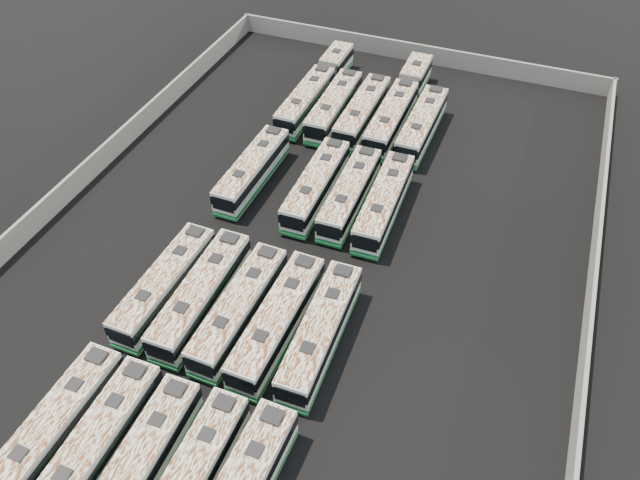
{
  "coord_description": "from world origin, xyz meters",
  "views": [
    {
      "loc": [
        14.6,
        -32.35,
        36.51
      ],
      "look_at": [
        1.35,
        1.48,
        1.6
      ],
      "focal_mm": 35.0,
      "sensor_mm": 36.0,
      "label": 1
    }
  ],
  "objects": [
    {
      "name": "ground",
      "position": [
        0.0,
        0.0,
        0.0
      ],
      "size": [
        140.0,
        140.0,
        0.0
      ],
      "primitive_type": "plane",
      "color": "black",
      "rests_on": "ground"
    },
    {
      "name": "perimeter_wall",
      "position": [
        0.0,
        0.0,
        1.1
      ],
      "size": [
        45.2,
        73.2,
        2.2
      ],
      "color": "slate",
      "rests_on": "ground"
    },
    {
      "name": "bus_front_far_left",
      "position": [
        -7.71,
        -20.13,
        1.64
      ],
      "size": [
        2.6,
        11.43,
        3.21
      ],
      "rotation": [
        0.0,
        0.0,
        -0.02
      ],
      "color": "white",
      "rests_on": "ground"
    },
    {
      "name": "bus_front_left",
      "position": [
        -4.61,
        -20.24,
        1.66
      ],
      "size": [
        2.54,
        11.55,
        3.25
      ],
      "rotation": [
        0.0,
        0.0,
        0.01
      ],
      "color": "white",
      "rests_on": "ground"
    },
    {
      "name": "bus_front_center",
      "position": [
        -1.51,
        -20.29,
        1.62
      ],
      "size": [
        2.61,
        11.29,
        3.17
      ],
      "rotation": [
        0.0,
        0.0,
        0.02
      ],
      "color": "white",
      "rests_on": "ground"
    },
    {
      "name": "bus_midfront_far_left",
      "position": [
        -7.72,
        -7.32,
        1.62
      ],
      "size": [
        2.64,
        11.32,
        3.18
      ],
      "rotation": [
        0.0,
        0.0,
        -0.02
      ],
      "color": "white",
      "rests_on": "ground"
    },
    {
      "name": "bus_midfront_left",
      "position": [
        -4.64,
        -7.27,
        1.68
      ],
      "size": [
        2.54,
        11.69,
        3.29
      ],
      "rotation": [
        0.0,
        0.0,
        0.01
      ],
      "color": "white",
      "rests_on": "ground"
    },
    {
      "name": "bus_midfront_center",
      "position": [
        -1.43,
        -7.44,
        1.65
      ],
      "size": [
        2.66,
        11.47,
        3.22
      ],
      "rotation": [
        0.0,
        0.0,
        -0.02
      ],
      "color": "white",
      "rests_on": "ground"
    },
    {
      "name": "bus_midfront_right",
      "position": [
        1.62,
        -7.48,
        1.68
      ],
      "size": [
        2.7,
        11.73,
        3.29
      ],
      "rotation": [
        0.0,
        0.0,
        -0.02
      ],
      "color": "white",
      "rests_on": "ground"
    },
    {
      "name": "bus_midfront_far_right",
      "position": [
        4.81,
        -7.24,
        1.66
      ],
      "size": [
        2.72,
        11.59,
        3.25
      ],
      "rotation": [
        0.0,
        0.0,
        0.02
      ],
      "color": "white",
      "rests_on": "ground"
    },
    {
      "name": "bus_midback_far_left",
      "position": [
        -7.77,
        7.77,
        1.62
      ],
      "size": [
        2.52,
        11.25,
        3.16
      ],
      "rotation": [
        0.0,
        0.0,
        -0.01
      ],
      "color": "white",
      "rests_on": "ground"
    },
    {
      "name": "bus_midback_center",
      "position": [
        -1.51,
        7.83,
        1.64
      ],
      "size": [
        2.54,
        11.4,
        3.2
      ],
      "rotation": [
        0.0,
        0.0,
        0.01
      ],
      "color": "white",
      "rests_on": "ground"
    },
    {
      "name": "bus_midback_right",
      "position": [
        1.65,
        7.87,
        1.61
      ],
      "size": [
        2.52,
        11.2,
        3.15
      ],
      "rotation": [
        0.0,
        0.0,
        0.01
      ],
      "color": "white",
      "rests_on": "ground"
    },
    {
      "name": "bus_midback_far_right",
      "position": [
        4.8,
        7.77,
        1.66
      ],
      "size": [
        2.72,
        11.58,
        3.25
      ],
      "rotation": [
        0.0,
        0.0,
        0.02
      ],
      "color": "white",
      "rests_on": "ground"
    },
    {
      "name": "bus_back_far_left",
      "position": [
        -7.75,
        23.58,
        1.61
      ],
      "size": [
        2.5,
        17.38,
        3.15
      ],
      "rotation": [
        0.0,
        0.0,
        -0.01
      ],
      "color": "white",
      "rests_on": "ground"
    },
    {
      "name": "bus_back_left",
      "position": [
        -4.6,
        20.61,
        1.65
      ],
      "size": [
        2.55,
        11.46,
        3.22
      ],
      "rotation": [
        0.0,
        0.0,
        0.01
      ],
      "color": "white",
      "rests_on": "ground"
    },
    {
      "name": "bus_back_center",
      "position": [
        -1.48,
        20.64,
        1.66
      ],
      "size": [
        2.5,
        11.52,
        3.24
      ],
      "rotation": [
        0.0,
        0.0,
        -0.01
      ],
      "color": "white",
      "rests_on": "ground"
    },
    {
      "name": "bus_back_right",
      "position": [
        1.6,
        23.67,
        1.67
      ],
      "size": [
        2.48,
        18.03,
        3.27
      ],
      "rotation": [
        0.0,
        0.0,
        0.0
      ],
      "color": "white",
      "rests_on": "ground"
    },
    {
      "name": "bus_back_far_right",
      "position": [
        4.79,
        20.56,
        1.66
      ],
      "size": [
        2.59,
        11.54,
        3.24
      ],
      "rotation": [
        0.0,
        0.0,
        -0.01
      ],
      "color": "white",
      "rests_on": "ground"
    }
  ]
}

